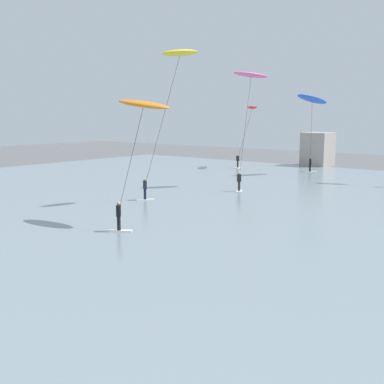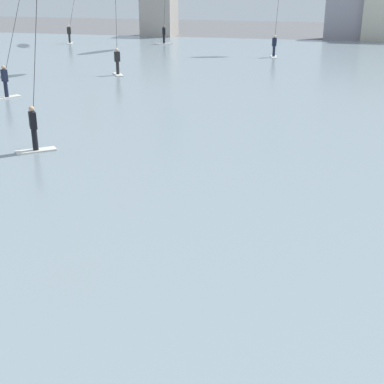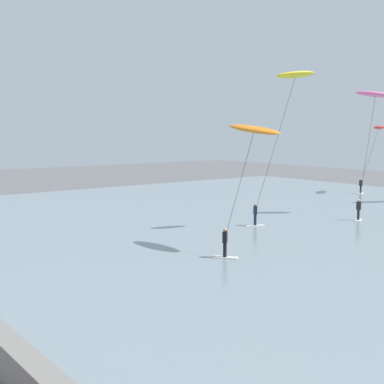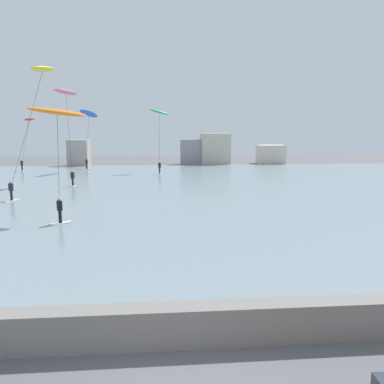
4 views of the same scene
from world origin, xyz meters
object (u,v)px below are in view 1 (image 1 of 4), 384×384
Objects in this scene: kitesurfer_orange at (142,112)px; kitesurfer_yellow at (176,70)px; kitesurfer_blue at (312,104)px; kitesurfer_pink at (250,85)px; kitesurfer_red at (251,112)px.

kitesurfer_yellow is at bearing 114.49° from kitesurfer_orange.
kitesurfer_blue reaches higher than kitesurfer_orange.
kitesurfer_blue is (0.12, 11.92, -1.39)m from kitesurfer_pink.
kitesurfer_orange is 16.78m from kitesurfer_pink.
kitesurfer_blue is 0.79× the size of kitesurfer_yellow.
kitesurfer_yellow is (0.24, -10.00, 0.54)m from kitesurfer_pink.
kitesurfer_pink is at bearing 91.39° from kitesurfer_yellow.
kitesurfer_blue is at bearing 96.08° from kitesurfer_orange.
kitesurfer_yellow is at bearing -88.61° from kitesurfer_pink.
kitesurfer_red is 16.29m from kitesurfer_pink.
kitesurfer_red is 25.44m from kitesurfer_yellow.
kitesurfer_pink is 1.17× the size of kitesurfer_blue.
kitesurfer_yellow reaches higher than kitesurfer_blue.
kitesurfer_red is at bearing 111.08° from kitesurfer_orange.
kitesurfer_orange is 0.67× the size of kitesurfer_yellow.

